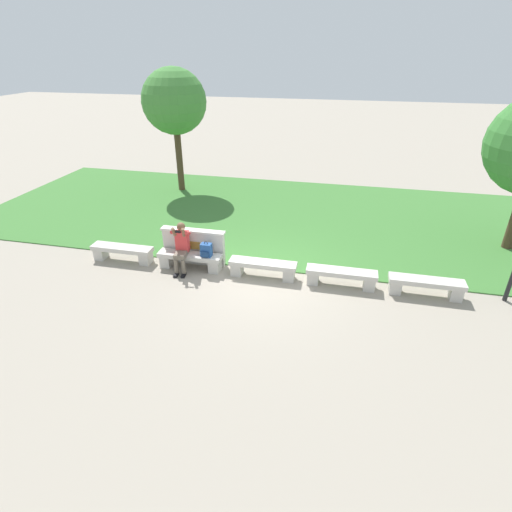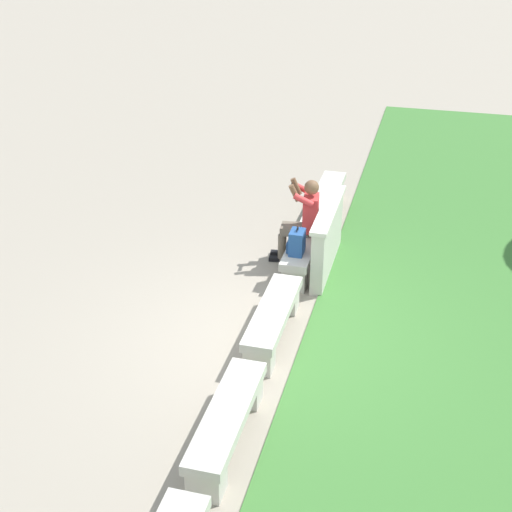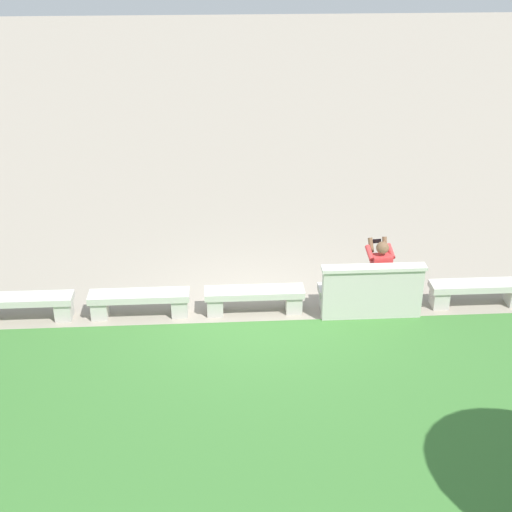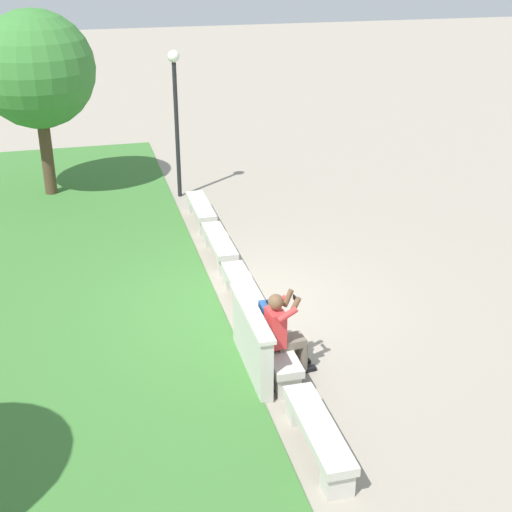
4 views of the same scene
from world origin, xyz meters
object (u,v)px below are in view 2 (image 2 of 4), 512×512
Objects in this scene: bench_near at (304,248)px; person_photographer at (303,216)px; backpack at (296,243)px; bench_far at (227,421)px; bench_main at (327,197)px; bench_mid at (273,318)px.

person_photographer reaches higher than bench_near.
person_photographer reaches higher than backpack.
bench_far is 1.32× the size of person_photographer.
bench_far is at bearing 0.47° from backpack.
bench_main is 1.00× the size of bench_near.
bench_main is 1.88m from person_photographer.
bench_mid is 1.32× the size of person_photographer.
bench_far is (2.01, 0.00, 0.00)m from bench_mid.
bench_mid is (2.01, 0.00, 0.00)m from bench_near.
bench_main is at bearing 180.00° from bench_near.
bench_mid is at bearing 2.02° from person_photographer.
bench_main is at bearing 180.00° from bench_mid.
bench_mid is at bearing 0.00° from bench_main.
bench_near and bench_far have the same top height.
bench_mid is 2.23m from person_photographer.
bench_near is 1.32× the size of person_photographer.
bench_far is 4.22m from person_photographer.
backpack reaches higher than bench_near.
bench_near is 1.00× the size of bench_mid.
bench_main is 2.01m from bench_near.
person_photographer reaches higher than bench_far.
bench_near is 0.59m from backpack.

